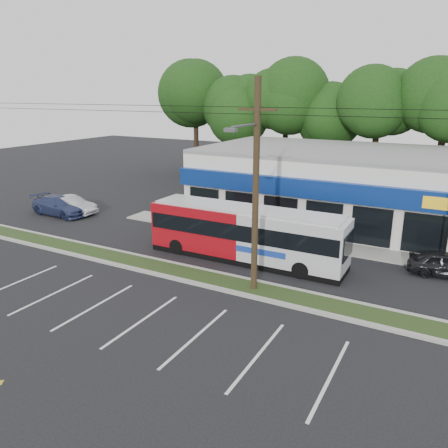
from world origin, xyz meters
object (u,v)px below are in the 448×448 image
metrobus (246,233)px  pedestrian_a (313,246)px  utility_pole (252,182)px  car_blue (60,206)px  car_dark (448,264)px  car_silver (71,205)px  pedestrian_b (296,236)px

metrobus → pedestrian_a: metrobus is taller
utility_pole → car_blue: utility_pole is taller
car_dark → pedestrian_a: pedestrian_a is taller
utility_pole → car_dark: bearing=37.7°
car_dark → car_silver: 27.02m
metrobus → pedestrian_a: size_ratio=6.41×
metrobus → car_blue: bearing=173.8°
pedestrian_a → car_silver: bearing=-3.8°
utility_pole → car_blue: (-19.14, 5.30, -4.67)m
utility_pole → pedestrian_b: size_ratio=26.40×
car_silver → metrobus: bearing=-102.5°
utility_pole → metrobus: (-1.98, 3.57, -3.77)m
metrobus → pedestrian_b: (2.10, 2.73, -0.70)m
utility_pole → car_blue: size_ratio=9.81×
utility_pole → pedestrian_a: utility_pole is taller
pedestrian_a → utility_pole: bearing=72.2°
car_dark → pedestrian_a: bearing=94.0°
car_blue → pedestrian_a: size_ratio=2.82×
utility_pole → car_silver: bearing=162.3°
metrobus → car_dark: (10.38, 2.92, -0.98)m
utility_pole → pedestrian_b: bearing=88.9°
metrobus → car_silver: (-16.64, 2.36, -0.94)m
utility_pole → pedestrian_b: (0.12, 6.30, -4.47)m
car_blue → metrobus: bearing=-93.0°
metrobus → car_blue: metrobus is taller
metrobus → pedestrian_a: bearing=24.6°
car_silver → pedestrian_b: bearing=-93.3°
car_dark → car_blue: car_blue is taller
metrobus → pedestrian_b: bearing=51.9°
utility_pole → metrobus: utility_pole is taller
metrobus → car_silver: metrobus is taller
utility_pole → car_dark: (8.39, 6.50, -4.75)m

